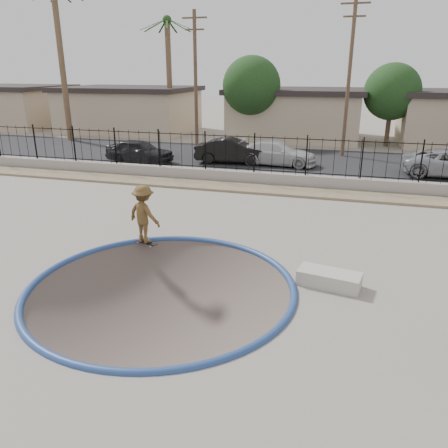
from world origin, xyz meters
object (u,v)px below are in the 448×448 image
at_px(skater, 144,217).
at_px(concrete_ledge, 329,279).
at_px(car_a, 140,151).
at_px(skateboard, 146,242).
at_px(car_b, 232,151).
at_px(car_c, 276,153).

xyz_separation_m(skater, concrete_ledge, (5.87, -1.32, -0.73)).
distance_m(skater, car_a, 13.23).
height_order(skateboard, concrete_ledge, concrete_ledge).
relative_size(concrete_ledge, car_b, 0.36).
xyz_separation_m(skater, skateboard, (0.00, 0.00, -0.87)).
bearing_deg(skater, car_b, -68.36).
distance_m(concrete_ledge, car_b, 15.89).
bearing_deg(car_b, skater, 177.34).
bearing_deg(concrete_ledge, car_b, 113.98).
distance_m(skateboard, car_c, 13.57).
height_order(car_a, car_b, car_b).
xyz_separation_m(skater, car_b, (-0.58, 13.19, -0.17)).
distance_m(skater, car_c, 13.55).
xyz_separation_m(skater, car_c, (2.02, 13.40, -0.21)).
bearing_deg(concrete_ledge, skater, 167.32).
height_order(skater, car_b, skater).
bearing_deg(concrete_ledge, skateboard, 167.32).
distance_m(skater, car_b, 13.20).
bearing_deg(skater, car_c, -79.46).
height_order(concrete_ledge, car_a, car_a).
bearing_deg(concrete_ledge, car_c, 104.67).
bearing_deg(car_c, skater, 174.27).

